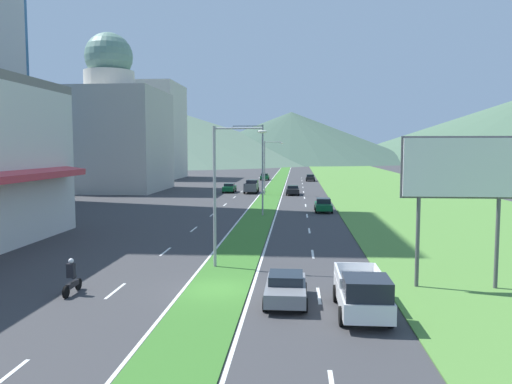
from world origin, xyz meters
The scene contains 45 objects.
ground_plane centered at (0.00, 0.00, 0.00)m, with size 600.00×600.00×0.00m, color #38383A.
grass_median centered at (0.00, 60.00, 0.03)m, with size 3.20×240.00×0.06m, color #387028.
grass_verge_right centered at (20.60, 60.00, 0.03)m, with size 24.00×240.00×0.06m, color #518438.
lane_dash_left_1 centered at (-5.10, -10.27, 0.01)m, with size 0.16×2.80×0.01m, color silver.
lane_dash_left_2 centered at (-5.10, -0.53, 0.01)m, with size 0.16×2.80×0.01m, color silver.
lane_dash_left_3 centered at (-5.10, 9.20, 0.01)m, with size 0.16×2.80×0.01m, color silver.
lane_dash_left_4 centered at (-5.10, 18.94, 0.01)m, with size 0.16×2.80×0.01m, color silver.
lane_dash_left_5 centered at (-5.10, 28.67, 0.01)m, with size 0.16×2.80×0.01m, color silver.
lane_dash_left_6 centered at (-5.10, 38.41, 0.01)m, with size 0.16×2.80×0.01m, color silver.
lane_dash_left_7 centered at (-5.10, 48.14, 0.01)m, with size 0.16×2.80×0.01m, color silver.
lane_dash_left_8 centered at (-5.10, 57.88, 0.01)m, with size 0.16×2.80×0.01m, color silver.
lane_dash_left_9 centered at (-5.10, 67.61, 0.01)m, with size 0.16×2.80×0.01m, color silver.
lane_dash_left_10 centered at (-5.10, 77.35, 0.01)m, with size 0.16×2.80×0.01m, color silver.
lane_dash_left_11 centered at (-5.10, 87.08, 0.01)m, with size 0.16×2.80×0.01m, color silver.
lane_dash_left_12 centered at (-5.10, 96.82, 0.01)m, with size 0.16×2.80×0.01m, color silver.
lane_dash_right_2 centered at (5.10, -0.53, 0.01)m, with size 0.16×2.80×0.01m, color silver.
lane_dash_right_3 centered at (5.10, 9.20, 0.01)m, with size 0.16×2.80×0.01m, color silver.
lane_dash_right_4 centered at (5.10, 18.94, 0.01)m, with size 0.16×2.80×0.01m, color silver.
lane_dash_right_5 centered at (5.10, 28.67, 0.01)m, with size 0.16×2.80×0.01m, color silver.
lane_dash_right_6 centered at (5.10, 38.41, 0.01)m, with size 0.16×2.80×0.01m, color silver.
lane_dash_right_7 centered at (5.10, 48.14, 0.01)m, with size 0.16×2.80×0.01m, color silver.
lane_dash_right_8 centered at (5.10, 57.88, 0.01)m, with size 0.16×2.80×0.01m, color silver.
lane_dash_right_9 centered at (5.10, 67.61, 0.01)m, with size 0.16×2.80×0.01m, color silver.
lane_dash_right_10 centered at (5.10, 77.35, 0.01)m, with size 0.16×2.80×0.01m, color silver.
lane_dash_right_11 centered at (5.10, 87.08, 0.01)m, with size 0.16×2.80×0.01m, color silver.
lane_dash_right_12 centered at (5.10, 96.82, 0.01)m, with size 0.16×2.80×0.01m, color silver.
edge_line_median_left centered at (-1.75, 60.00, 0.01)m, with size 0.16×240.00×0.01m, color silver.
edge_line_median_right centered at (1.75, 60.00, 0.01)m, with size 0.16×240.00×0.01m, color silver.
domed_building centered at (-27.43, 58.74, 9.97)m, with size 17.35×17.35×26.29m.
midrise_colored centered at (-31.96, 92.67, 11.06)m, with size 16.81×16.81×22.12m, color beige.
hill_far_left centered at (-83.50, 227.49, 16.86)m, with size 214.24×214.24×33.72m, color #516B56.
hill_far_center centered at (0.95, 235.73, 12.72)m, with size 131.99×131.99×25.44m, color #3D5647.
street_lamp_near centered at (-0.51, 4.87, 4.96)m, with size 3.24×0.51×8.49m.
street_lamp_mid centered at (-0.02, 28.38, 5.59)m, with size 3.52×0.28×9.64m.
street_lamp_far centered at (-0.57, 51.85, 4.80)m, with size 2.97×0.29×8.23m.
billboard_roadside centered at (12.17, 1.32, 5.89)m, with size 5.83×0.28×7.79m.
car_0 centered at (3.51, -1.78, 0.71)m, with size 1.97×4.15×1.36m.
car_1 centered at (-6.91, 56.22, 0.77)m, with size 1.90×4.59×1.49m.
car_2 centered at (6.99, 32.36, 0.76)m, with size 1.95×4.59×1.51m.
car_3 centered at (-3.22, 88.04, 0.77)m, with size 1.92×4.15×1.50m.
car_4 centered at (3.37, 52.99, 0.74)m, with size 2.03×4.62×1.42m.
car_5 centered at (6.89, 85.48, 0.74)m, with size 1.96×4.07×1.45m.
pickup_truck_0 centered at (6.83, -3.36, 0.98)m, with size 2.18×5.40×2.00m.
pickup_truck_1 centered at (-3.26, 55.77, 0.98)m, with size 2.18×5.40×2.00m.
motorcycle_rider centered at (-7.03, -1.24, 0.75)m, with size 0.36×2.00×1.80m.
Camera 1 is at (3.99, -24.83, 7.20)m, focal length 35.49 mm.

